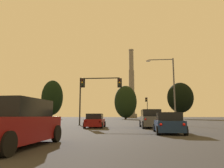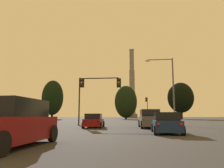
% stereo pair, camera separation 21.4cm
% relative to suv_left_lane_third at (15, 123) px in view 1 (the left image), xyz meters
% --- Properties ---
extents(suv_left_lane_third, '(2.20, 4.94, 1.86)m').
position_rel_suv_left_lane_third_xyz_m(suv_left_lane_third, '(0.00, 0.00, 0.00)').
color(suv_left_lane_third, maroon).
rests_on(suv_left_lane_third, ground_plane).
extents(hatchback_right_lane_second, '(2.01, 4.15, 1.44)m').
position_rel_suv_left_lane_third_xyz_m(hatchback_right_lane_second, '(6.96, 7.46, -0.23)').
color(hatchback_right_lane_second, navy).
rests_on(hatchback_right_lane_second, ground_plane).
extents(suv_right_lane_front, '(2.29, 4.97, 1.86)m').
position_rel_suv_left_lane_third_xyz_m(suv_right_lane_front, '(6.32, 14.81, 0.00)').
color(suv_right_lane_front, '#4C4F54').
rests_on(suv_right_lane_front, ground_plane).
extents(hatchback_left_lane_front, '(2.08, 4.17, 1.44)m').
position_rel_suv_left_lane_third_xyz_m(hatchback_left_lane_front, '(0.56, 14.57, -0.23)').
color(hatchback_left_lane_front, maroon).
rests_on(hatchback_left_lane_front, ground_plane).
extents(traffic_light_overhead_left, '(5.74, 0.50, 6.28)m').
position_rel_suv_left_lane_third_xyz_m(traffic_light_overhead_left, '(-0.65, 20.14, 3.91)').
color(traffic_light_overhead_left, black).
rests_on(traffic_light_overhead_left, ground_plane).
extents(traffic_light_far_right, '(0.78, 0.50, 6.76)m').
position_rel_suv_left_lane_third_xyz_m(traffic_light_far_right, '(8.53, 57.62, 3.51)').
color(traffic_light_far_right, black).
rests_on(traffic_light_far_right, ground_plane).
extents(street_lamp, '(3.78, 0.36, 9.01)m').
position_rel_suv_left_lane_third_xyz_m(street_lamp, '(9.43, 21.43, 4.65)').
color(street_lamp, '#56565B').
rests_on(street_lamp, ground_plane).
extents(smokestack, '(5.89, 5.89, 41.26)m').
position_rel_suv_left_lane_third_xyz_m(smokestack, '(3.62, 120.45, 15.33)').
color(smokestack, slate).
rests_on(smokestack, ground_plane).
extents(treeline_far_left, '(8.59, 7.73, 12.86)m').
position_rel_suv_left_lane_third_xyz_m(treeline_far_left, '(1.54, 75.90, 5.78)').
color(treeline_far_left, black).
rests_on(treeline_far_left, ground_plane).
extents(treeline_center_right, '(8.97, 8.07, 16.26)m').
position_rel_suv_left_lane_third_xyz_m(treeline_center_right, '(-29.50, 80.63, 8.01)').
color(treeline_center_right, black).
rests_on(treeline_center_right, ground_plane).
extents(treeline_right_mid, '(10.09, 9.08, 14.31)m').
position_rel_suv_left_lane_third_xyz_m(treeline_right_mid, '(22.93, 79.60, 7.46)').
color(treeline_right_mid, black).
rests_on(treeline_right_mid, ground_plane).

